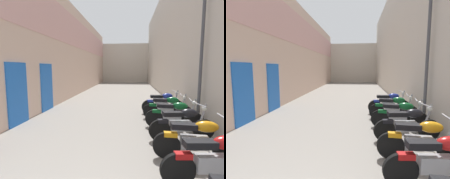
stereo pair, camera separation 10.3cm
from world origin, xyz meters
The scene contains 11 objects.
ground_plane centered at (0.00, 10.52, 0.00)m, with size 41.04×41.04×0.00m, color gray.
building_left centered at (-3.36, 12.45, 3.16)m, with size 0.45×25.04×6.26m.
building_right centered at (3.37, 12.52, 3.89)m, with size 0.45×25.04×7.79m.
building_far_end centered at (0.00, 26.04, 2.68)m, with size 9.34×2.00×5.36m, color beige.
motorcycle_second centered at (2.23, 2.78, 0.50)m, with size 1.85×0.58×1.04m.
motorcycle_third centered at (2.23, 3.63, 0.50)m, with size 1.85×0.58×1.04m.
motorcycle_fourth centered at (2.23, 4.74, 0.50)m, with size 1.84×0.58×1.04m.
motorcycle_fifth centered at (2.23, 5.69, 0.50)m, with size 1.84×0.58×1.04m.
motorcycle_sixth centered at (2.23, 6.75, 0.50)m, with size 1.84×0.58×1.04m.
motorcycle_seventh centered at (2.23, 7.71, 0.50)m, with size 1.85×0.58×1.04m.
street_lamp centered at (2.94, 5.80, 2.98)m, with size 0.79×0.18×5.14m.
Camera 2 is at (0.89, -0.18, 2.01)m, focal length 28.49 mm.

